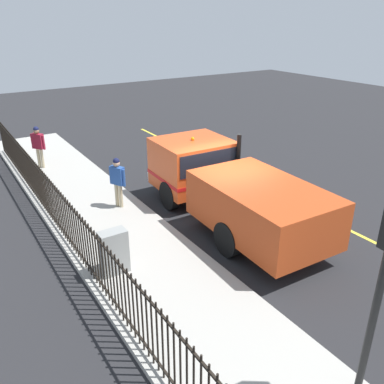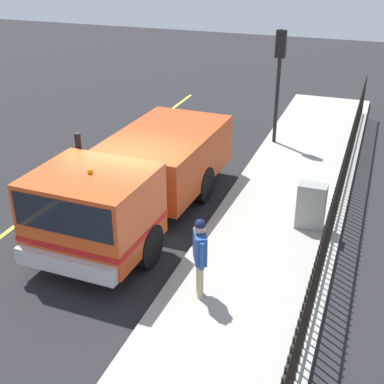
{
  "view_description": "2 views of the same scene",
  "coord_description": "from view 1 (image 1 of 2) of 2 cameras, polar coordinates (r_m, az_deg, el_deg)",
  "views": [
    {
      "loc": [
        7.1,
        9.05,
        5.91
      ],
      "look_at": [
        1.07,
        -0.33,
        1.03
      ],
      "focal_mm": 37.82,
      "sensor_mm": 36.0,
      "label": 1
    },
    {
      "loc": [
        5.33,
        -10.24,
        6.45
      ],
      "look_at": [
        1.61,
        -0.07,
        1.15
      ],
      "focal_mm": 49.45,
      "sensor_mm": 36.0,
      "label": 2
    }
  ],
  "objects": [
    {
      "name": "iron_fence",
      "position": [
        10.62,
        -15.95,
        -5.59
      ],
      "size": [
        0.04,
        21.48,
        1.49
      ],
      "color": "black",
      "rests_on": "sidewalk_slab"
    },
    {
      "name": "worker_standing",
      "position": [
        13.14,
        -10.48,
        2.06
      ],
      "size": [
        0.4,
        0.57,
        1.67
      ],
      "rotation": [
        0.0,
        0.0,
        2.04
      ],
      "color": "#264C99",
      "rests_on": "sidewalk_slab"
    },
    {
      "name": "lane_marking",
      "position": [
        14.54,
        13.05,
        -0.97
      ],
      "size": [
        0.12,
        22.71,
        0.01
      ],
      "primitive_type": "cube",
      "color": "yellow",
      "rests_on": "ground"
    },
    {
      "name": "sidewalk_slab",
      "position": [
        11.39,
        -9.03,
        -7.53
      ],
      "size": [
        3.09,
        25.23,
        0.14
      ],
      "primitive_type": "cube",
      "color": "#A3A099",
      "rests_on": "ground"
    },
    {
      "name": "utility_cabinet",
      "position": [
        9.99,
        -10.97,
        -8.3
      ],
      "size": [
        0.66,
        0.38,
        1.12
      ],
      "primitive_type": "cube",
      "color": "gray",
      "rests_on": "sidewalk_slab"
    },
    {
      "name": "pedestrian_distant",
      "position": [
        17.58,
        -20.89,
        6.52
      ],
      "size": [
        0.47,
        0.52,
        1.72
      ],
      "rotation": [
        0.0,
        0.0,
        5.37
      ],
      "color": "maroon",
      "rests_on": "sidewalk_slab"
    },
    {
      "name": "ground_plane",
      "position": [
        12.93,
        4.77,
        -3.64
      ],
      "size": [
        55.51,
        55.51,
        0.0
      ],
      "primitive_type": "plane",
      "color": "#232326",
      "rests_on": "ground"
    },
    {
      "name": "traffic_cone",
      "position": [
        14.5,
        7.71,
        0.71
      ],
      "size": [
        0.43,
        0.43,
        0.62
      ],
      "primitive_type": "cone",
      "color": "orange",
      "rests_on": "ground"
    },
    {
      "name": "work_truck",
      "position": [
        12.37,
        4.39,
        1.29
      ],
      "size": [
        2.61,
        6.95,
        2.44
      ],
      "rotation": [
        0.0,
        0.0,
        3.11
      ],
      "color": "#D84C1E",
      "rests_on": "ground"
    }
  ]
}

